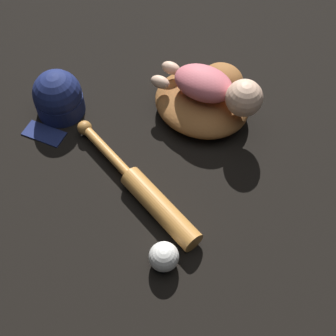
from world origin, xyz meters
The scene contains 6 objects.
ground_plane centered at (0.00, 0.00, 0.00)m, with size 6.00×6.00×0.00m, color black.
baseball_glove centered at (-0.06, 0.02, 0.04)m, with size 0.30×0.32×0.08m.
baby_figure centered at (-0.02, 0.00, 0.13)m, with size 0.33×0.13×0.10m.
baseball_bat centered at (-0.03, -0.34, 0.03)m, with size 0.48×0.19×0.06m.
baseball centered at (0.11, -0.47, 0.04)m, with size 0.07×0.07×0.07m.
baseball_cap centered at (-0.42, -0.22, 0.06)m, with size 0.15×0.21×0.14m.
Camera 1 is at (0.35, -0.84, 1.08)m, focal length 50.00 mm.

